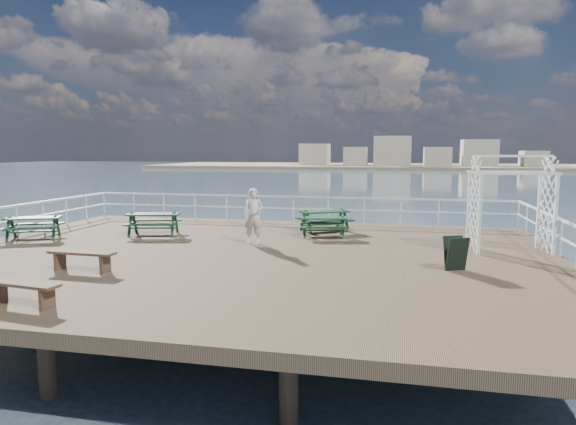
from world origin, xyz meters
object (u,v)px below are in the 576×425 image
(person, at_px, (254,216))
(flat_bench_far, at_px, (22,288))
(picnic_table_d, at_px, (153,219))
(picnic_table_b, at_px, (323,223))
(trellis_arbor, at_px, (510,209))
(flat_bench_near, at_px, (82,256))
(picnic_table_c, at_px, (325,216))
(picnic_table_a, at_px, (33,223))

(person, bearing_deg, flat_bench_far, -113.51)
(flat_bench_far, bearing_deg, person, 78.26)
(picnic_table_d, relative_size, flat_bench_far, 1.25)
(picnic_table_b, bearing_deg, picnic_table_d, 176.39)
(picnic_table_d, distance_m, trellis_arbor, 11.79)
(trellis_arbor, bearing_deg, flat_bench_near, -163.52)
(picnic_table_b, height_order, flat_bench_far, picnic_table_b)
(picnic_table_d, xyz_separation_m, person, (3.98, -0.92, 0.34))
(picnic_table_b, xyz_separation_m, picnic_table_c, (-0.14, 1.22, 0.06))
(flat_bench_far, bearing_deg, picnic_table_d, 107.23)
(picnic_table_b, xyz_separation_m, picnic_table_d, (-5.96, -0.92, 0.06))
(picnic_table_c, distance_m, picnic_table_d, 6.21)
(picnic_table_b, distance_m, flat_bench_near, 8.17)
(picnic_table_a, distance_m, picnic_table_c, 10.17)
(flat_bench_near, height_order, person, person)
(picnic_table_b, bearing_deg, flat_bench_near, -141.22)
(picnic_table_a, height_order, trellis_arbor, trellis_arbor)
(picnic_table_a, distance_m, flat_bench_near, 5.91)
(picnic_table_a, xyz_separation_m, trellis_arbor, (15.40, 1.18, 0.74))
(picnic_table_a, relative_size, flat_bench_near, 1.22)
(flat_bench_near, height_order, trellis_arbor, trellis_arbor)
(picnic_table_c, height_order, person, person)
(picnic_table_b, bearing_deg, picnic_table_c, 84.04)
(flat_bench_far, bearing_deg, picnic_table_c, 74.47)
(picnic_table_c, relative_size, flat_bench_near, 1.30)
(picnic_table_c, bearing_deg, person, -152.84)
(trellis_arbor, bearing_deg, flat_bench_far, -151.03)
(person, bearing_deg, picnic_table_a, -179.44)
(picnic_table_c, distance_m, trellis_arbor, 6.50)
(picnic_table_d, relative_size, flat_bench_near, 1.18)
(picnic_table_d, bearing_deg, picnic_table_a, -169.44)
(picnic_table_d, bearing_deg, picnic_table_c, 7.16)
(flat_bench_far, bearing_deg, trellis_arbor, 44.56)
(picnic_table_d, height_order, person, person)
(picnic_table_c, height_order, trellis_arbor, trellis_arbor)
(picnic_table_c, relative_size, trellis_arbor, 0.80)
(flat_bench_far, xyz_separation_m, trellis_arbor, (10.32, 7.85, 0.92))
(picnic_table_a, bearing_deg, person, -19.17)
(picnic_table_c, distance_m, person, 3.60)
(picnic_table_c, height_order, flat_bench_far, picnic_table_c)
(picnic_table_c, height_order, picnic_table_d, picnic_table_d)
(picnic_table_a, relative_size, picnic_table_c, 0.94)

